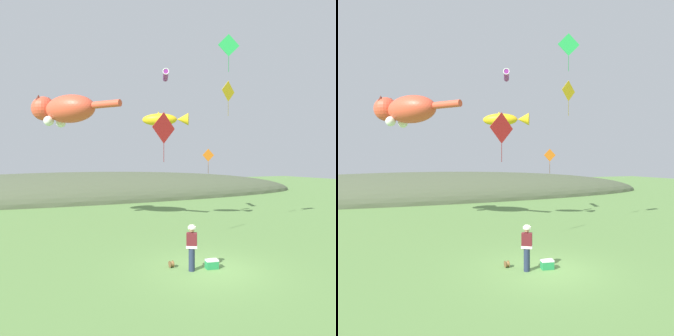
{
  "view_description": "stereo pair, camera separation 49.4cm",
  "coord_description": "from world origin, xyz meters",
  "views": [
    {
      "loc": [
        -6.5,
        -10.94,
        4.25
      ],
      "look_at": [
        0.0,
        4.0,
        3.89
      ],
      "focal_mm": 35.0,
      "sensor_mm": 36.0,
      "label": 1
    },
    {
      "loc": [
        -6.04,
        -11.13,
        4.25
      ],
      "look_at": [
        0.0,
        4.0,
        3.89
      ],
      "focal_mm": 35.0,
      "sensor_mm": 36.0,
      "label": 2
    }
  ],
  "objects": [
    {
      "name": "kite_giant_cat",
      "position": [
        -4.08,
        12.27,
        7.73
      ],
      "size": [
        5.2,
        5.88,
        2.21
      ],
      "color": "#E04C33"
    },
    {
      "name": "kite_diamond_orange",
      "position": [
        6.15,
        10.51,
        4.65
      ],
      "size": [
        0.96,
        0.08,
        1.86
      ],
      "color": "orange"
    },
    {
      "name": "kite_tube_streamer",
      "position": [
        2.41,
        9.96,
        10.16
      ],
      "size": [
        1.15,
        2.08,
        0.44
      ],
      "color": "#8C268C"
    },
    {
      "name": "kite_spool",
      "position": [
        -1.21,
        0.88,
        0.13
      ],
      "size": [
        0.15,
        0.27,
        0.27
      ],
      "color": "olive",
      "rests_on": "ground"
    },
    {
      "name": "ground_plane",
      "position": [
        0.0,
        0.0,
        0.0
      ],
      "size": [
        120.0,
        120.0,
        0.0
      ],
      "primitive_type": "plane",
      "color": "#5B8442"
    },
    {
      "name": "kite_diamond_gold",
      "position": [
        4.98,
        6.13,
        8.52
      ],
      "size": [
        1.2,
        0.44,
        2.17
      ],
      "color": "yellow"
    },
    {
      "name": "festival_attendant",
      "position": [
        -0.66,
        0.18,
        0.95
      ],
      "size": [
        0.49,
        0.44,
        1.77
      ],
      "color": "#232D47",
      "rests_on": "ground"
    },
    {
      "name": "kite_fish_windsock",
      "position": [
        2.02,
        9.18,
        7.01
      ],
      "size": [
        3.1,
        2.3,
        0.95
      ],
      "color": "gold"
    },
    {
      "name": "kite_diamond_green",
      "position": [
        4.51,
        5.4,
        11.03
      ],
      "size": [
        1.27,
        0.35,
        2.21
      ],
      "color": "green"
    },
    {
      "name": "picnic_cooler",
      "position": [
        0.19,
        0.11,
        0.18
      ],
      "size": [
        0.54,
        0.4,
        0.36
      ],
      "color": "#268C4C",
      "rests_on": "ground"
    },
    {
      "name": "kite_diamond_red",
      "position": [
        -0.3,
        3.83,
        5.84
      ],
      "size": [
        1.43,
        0.57,
        2.43
      ],
      "color": "red"
    },
    {
      "name": "distant_hill_ridge",
      "position": [
        -3.18,
        27.34,
        0.0
      ],
      "size": [
        62.07,
        15.09,
        5.89
      ],
      "color": "#4C563D",
      "rests_on": "ground"
    }
  ]
}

